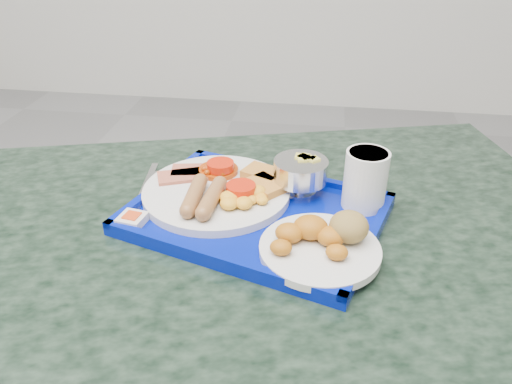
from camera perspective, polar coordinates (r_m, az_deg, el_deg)
table at (r=0.94m, az=1.18°, el=-12.72°), size 1.25×1.00×0.68m
tray at (r=0.84m, az=-0.00°, el=-2.66°), size 0.47×0.40×0.02m
main_plate at (r=0.88m, az=-4.01°, el=0.30°), size 0.26×0.26×0.04m
bread_plate at (r=0.75m, az=7.68°, el=-5.55°), size 0.18×0.18×0.06m
fruit_bowl at (r=0.88m, az=5.16°, el=2.41°), size 0.09×0.09×0.07m
juice_cup at (r=0.85m, az=12.40°, el=1.59°), size 0.07×0.07×0.10m
spoon at (r=0.96m, az=-9.27°, el=2.12°), size 0.07×0.18×0.01m
knife at (r=0.93m, az=-12.45°, el=0.71°), size 0.03×0.17×0.00m
jam_packet at (r=0.83m, az=-13.96°, el=-3.06°), size 0.05×0.05×0.02m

